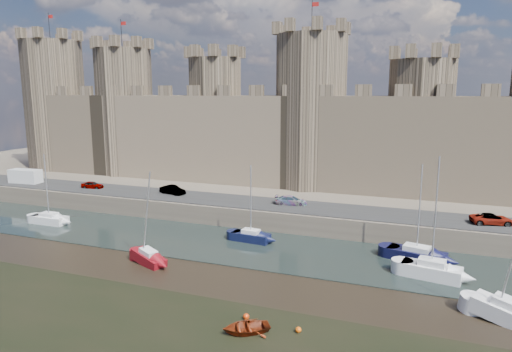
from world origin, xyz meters
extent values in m
cube|color=black|center=(0.00, 24.00, 0.04)|extent=(160.00, 12.00, 0.08)
cube|color=#4C443A|center=(0.00, 60.00, 1.25)|extent=(160.00, 60.00, 2.50)
cube|color=black|center=(0.00, 34.00, 2.55)|extent=(160.00, 7.00, 0.10)
cube|color=#42382B|center=(0.00, 48.00, 9.50)|extent=(100.00, 9.00, 14.00)
cylinder|color=#42382B|center=(-48.00, 48.00, 14.50)|extent=(11.00, 11.00, 24.00)
cylinder|color=black|center=(-48.00, 48.00, 29.00)|extent=(0.10, 0.10, 5.00)
cube|color=#9F1715|center=(-47.50, 48.00, 30.80)|extent=(1.00, 0.03, 0.60)
cylinder|color=#42382B|center=(-32.00, 48.00, 13.50)|extent=(10.00, 10.00, 22.00)
cylinder|color=black|center=(-32.00, 48.00, 27.00)|extent=(0.10, 0.10, 5.00)
cube|color=#9F1715|center=(-31.50, 48.00, 28.80)|extent=(1.00, 0.03, 0.60)
cylinder|color=#42382B|center=(-14.00, 48.00, 12.50)|extent=(9.00, 9.00, 20.00)
cylinder|color=#42382B|center=(2.00, 48.00, 14.00)|extent=(11.00, 11.00, 23.00)
cylinder|color=black|center=(2.00, 48.00, 28.00)|extent=(0.10, 0.10, 5.00)
cube|color=#9F1715|center=(2.50, 48.00, 29.80)|extent=(1.00, 0.03, 0.60)
cylinder|color=#42382B|center=(18.00, 48.00, 12.00)|extent=(9.00, 9.00, 19.00)
imported|color=gray|center=(-28.34, 33.90, 3.07)|extent=(3.52, 1.79, 1.15)
imported|color=gray|center=(-14.73, 34.65, 3.16)|extent=(4.26, 2.33, 1.33)
imported|color=gray|center=(3.03, 34.68, 3.10)|extent=(4.37, 2.30, 1.21)
imported|color=gray|center=(26.49, 33.85, 3.13)|extent=(4.90, 3.08, 1.26)
cube|color=silver|center=(-41.31, 33.50, 3.62)|extent=(5.29, 2.45, 2.25)
cube|color=silver|center=(-26.55, 23.27, 0.58)|extent=(4.93, 1.95, 1.00)
cube|color=silver|center=(-26.55, 23.27, 1.31)|extent=(2.19, 1.35, 0.46)
cylinder|color=silver|center=(-26.55, 23.27, 5.18)|extent=(0.14, 0.14, 8.20)
cube|color=black|center=(0.81, 25.82, 0.56)|extent=(4.57, 2.10, 0.97)
cube|color=silver|center=(0.81, 25.82, 1.27)|extent=(2.07, 1.37, 0.44)
cylinder|color=silver|center=(0.81, 25.82, 5.01)|extent=(0.14, 0.14, 7.93)
cube|color=silver|center=(20.28, 21.83, 0.70)|extent=(5.56, 2.95, 1.24)
cube|color=silver|center=(20.28, 21.83, 1.60)|extent=(2.56, 1.83, 0.56)
cylinder|color=silver|center=(20.28, 21.83, 6.40)|extent=(0.14, 0.14, 10.15)
cube|color=black|center=(18.89, 26.00, 0.62)|extent=(6.05, 3.47, 1.09)
cube|color=silver|center=(18.89, 26.00, 1.42)|extent=(2.82, 2.09, 0.49)
cylinder|color=silver|center=(18.89, 26.00, 5.62)|extent=(0.14, 0.14, 8.90)
cube|color=maroon|center=(-6.35, 15.80, 0.52)|extent=(4.37, 2.97, 1.04)
cube|color=silver|center=(-6.35, 15.80, 1.27)|extent=(2.09, 1.70, 0.47)
cylinder|color=silver|center=(-6.35, 15.80, 5.28)|extent=(0.14, 0.14, 8.48)
cube|color=silver|center=(25.75, 15.10, 0.62)|extent=(5.68, 4.02, 1.25)
cube|color=silver|center=(25.75, 15.10, 1.53)|extent=(2.74, 2.27, 0.57)
imported|color=maroon|center=(7.80, 6.82, 0.36)|extent=(4.24, 4.00, 0.71)
sphere|color=red|center=(7.09, 8.62, 0.24)|extent=(0.48, 0.48, 0.48)
sphere|color=#D55009|center=(11.33, 8.15, 0.22)|extent=(0.44, 0.44, 0.44)
camera|label=1|loc=(19.09, -21.22, 17.05)|focal=32.00mm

